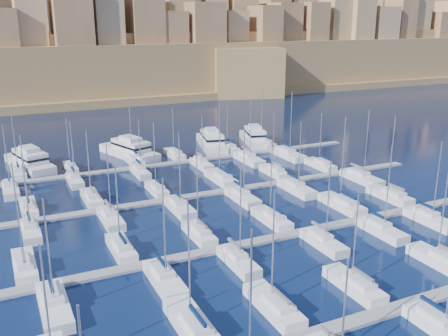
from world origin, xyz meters
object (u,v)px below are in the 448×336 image
sailboat_2 (274,306)px  motor_yacht_b (130,150)px  motor_yacht_d (254,137)px  motor_yacht_a (30,161)px  motor_yacht_c (212,141)px  sailboat_4 (441,261)px

sailboat_2 → motor_yacht_b: size_ratio=0.78×
sailboat_2 → motor_yacht_d: sailboat_2 is taller
motor_yacht_a → motor_yacht_c: same height
sailboat_2 → motor_yacht_d: size_ratio=0.89×
sailboat_2 → motor_yacht_b: 70.58m
sailboat_2 → sailboat_4: (25.35, -0.07, -0.01)m
sailboat_4 → motor_yacht_d: (10.15, 69.44, 0.99)m
motor_yacht_d → motor_yacht_b: bearing=178.0°
sailboat_2 → motor_yacht_d: 77.93m
motor_yacht_b → motor_yacht_d: same height
sailboat_2 → sailboat_4: 25.35m
sailboat_2 → motor_yacht_b: sailboat_2 is taller
sailboat_2 → sailboat_4: size_ratio=1.09×
motor_yacht_b → motor_yacht_d: bearing=-2.0°
motor_yacht_a → sailboat_2: bearing=-74.6°
sailboat_4 → sailboat_2: bearing=179.8°
motor_yacht_d → motor_yacht_a: bearing=179.0°
sailboat_2 → motor_yacht_a: 72.91m
sailboat_2 → motor_yacht_a: sailboat_2 is taller
motor_yacht_b → motor_yacht_d: (32.70, -1.15, 0.00)m
sailboat_4 → motor_yacht_b: bearing=107.7°
sailboat_2 → sailboat_4: sailboat_2 is taller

